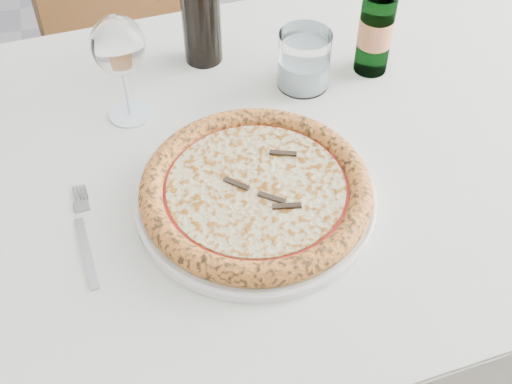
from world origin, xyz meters
TOP-DOWN VIEW (x-y plane):
  - floor at (0.00, 0.00)m, footprint 5.00×6.00m
  - dining_table at (0.22, -0.17)m, footprint 1.49×0.94m
  - chair_far at (0.15, 0.65)m, footprint 0.60×0.60m
  - plate at (0.22, -0.27)m, footprint 0.35×0.35m
  - pizza at (0.22, -0.27)m, footprint 0.33×0.33m
  - fork at (-0.02, -0.27)m, footprint 0.02×0.18m
  - wine_glass at (0.07, -0.03)m, footprint 0.08×0.08m
  - tumbler at (0.37, -0.03)m, footprint 0.09×0.09m
  - beer_bottle at (0.50, -0.02)m, footprint 0.06×0.06m
  - wine_bottle at (0.22, 0.09)m, footprint 0.07×0.07m

SIDE VIEW (x-z plane):
  - floor at x=0.00m, z-range -0.02..0.00m
  - chair_far at x=0.15m, z-range 0.07..1.00m
  - dining_table at x=0.22m, z-range 0.29..1.04m
  - fork at x=-0.02m, z-range 0.76..0.76m
  - plate at x=0.22m, z-range 0.76..0.77m
  - pizza at x=0.22m, z-range 0.77..0.80m
  - tumbler at x=0.37m, z-range 0.75..0.85m
  - beer_bottle at x=0.50m, z-range 0.73..0.96m
  - wine_bottle at x=0.22m, z-range 0.74..1.01m
  - wine_glass at x=0.07m, z-range 0.80..0.98m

